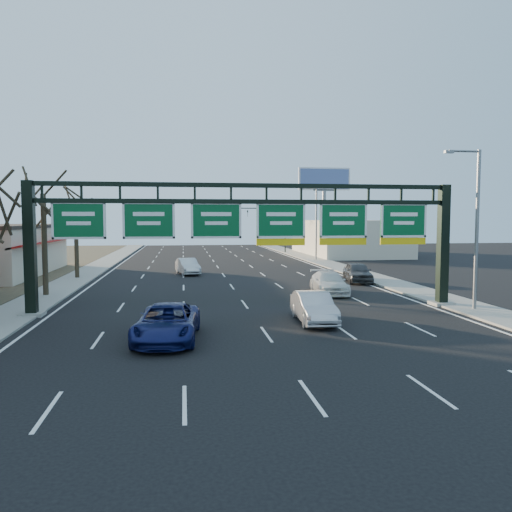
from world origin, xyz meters
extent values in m
plane|color=black|center=(0.00, 0.00, 0.00)|extent=(160.00, 160.00, 0.00)
cube|color=gray|center=(-12.80, 20.00, 0.06)|extent=(3.00, 120.00, 0.12)
cube|color=gray|center=(12.80, 20.00, 0.06)|extent=(3.00, 120.00, 0.12)
cube|color=white|center=(0.00, 20.00, 0.01)|extent=(21.60, 120.00, 0.01)
cube|color=black|center=(-11.70, 8.00, 3.60)|extent=(0.55, 0.55, 7.20)
cube|color=gray|center=(-11.70, 8.00, 0.10)|extent=(1.20, 1.20, 0.20)
cube|color=black|center=(11.70, 8.00, 3.60)|extent=(0.55, 0.55, 7.20)
cube|color=gray|center=(11.70, 8.00, 0.10)|extent=(1.20, 1.20, 0.20)
cube|color=black|center=(0.00, 8.00, 7.05)|extent=(23.40, 0.25, 0.25)
cube|color=black|center=(0.00, 8.00, 6.15)|extent=(23.40, 0.25, 0.25)
cube|color=#054F25|center=(-9.17, 8.00, 5.10)|extent=(2.80, 0.10, 2.00)
cube|color=#054F25|center=(-5.50, 8.00, 5.10)|extent=(2.80, 0.10, 2.00)
cube|color=#054F25|center=(-1.83, 8.00, 5.10)|extent=(2.80, 0.10, 2.00)
cube|color=#054F25|center=(1.83, 8.00, 5.10)|extent=(2.80, 0.10, 2.00)
cube|color=yellow|center=(1.83, 8.00, 3.88)|extent=(2.80, 0.10, 0.40)
cube|color=#054F25|center=(5.50, 8.00, 5.10)|extent=(2.80, 0.10, 2.00)
cube|color=yellow|center=(5.50, 8.00, 3.88)|extent=(2.80, 0.10, 0.40)
cube|color=#054F25|center=(9.17, 8.00, 5.10)|extent=(2.80, 0.10, 2.00)
cube|color=yellow|center=(9.17, 8.00, 3.88)|extent=(2.80, 0.10, 0.40)
cube|color=#A61310|center=(-16.40, 29.00, 3.00)|extent=(1.20, 18.00, 0.40)
cube|color=beige|center=(20.00, 50.00, 2.50)|extent=(12.00, 20.00, 5.00)
cylinder|color=#32281C|center=(-12.80, 15.00, 3.54)|extent=(0.36, 0.36, 6.84)
cylinder|color=#32281C|center=(-12.80, 25.00, 3.35)|extent=(0.36, 0.36, 6.46)
cylinder|color=slate|center=(12.60, 6.00, 4.62)|extent=(0.20, 0.20, 9.00)
cylinder|color=slate|center=(11.70, 6.00, 9.02)|extent=(1.80, 0.12, 0.12)
cube|color=slate|center=(10.80, 6.00, 8.97)|extent=(0.50, 0.22, 0.15)
cylinder|color=slate|center=(12.60, 40.00, 4.62)|extent=(0.20, 0.20, 9.00)
cylinder|color=slate|center=(11.70, 40.00, 9.02)|extent=(1.80, 0.12, 0.12)
cube|color=slate|center=(10.80, 40.00, 8.97)|extent=(0.50, 0.22, 0.15)
cylinder|color=slate|center=(15.00, 45.00, 4.50)|extent=(0.50, 0.50, 9.00)
cube|color=slate|center=(15.00, 45.00, 9.00)|extent=(3.00, 0.30, 0.20)
cube|color=white|center=(15.00, 45.00, 10.50)|extent=(7.00, 0.30, 3.00)
cube|color=#5266A4|center=(15.00, 44.80, 10.50)|extent=(6.60, 0.05, 2.60)
cylinder|color=black|center=(11.80, 55.00, 3.50)|extent=(0.18, 0.18, 7.00)
cylinder|color=black|center=(8.00, 55.00, 6.80)|extent=(7.60, 0.14, 0.14)
imported|color=black|center=(6.00, 55.00, 6.00)|extent=(0.20, 0.20, 1.00)
imported|color=black|center=(2.00, 55.00, 6.00)|extent=(0.54, 0.54, 1.62)
imported|color=#131954|center=(-4.38, 1.50, 0.76)|extent=(3.02, 5.71, 1.53)
imported|color=#ADADB2|center=(2.79, 4.27, 0.76)|extent=(1.78, 4.66, 1.52)
imported|color=silver|center=(6.36, 13.56, 0.75)|extent=(2.52, 5.30, 1.49)
imported|color=#3C3D41|center=(10.50, 19.30, 0.82)|extent=(2.67, 5.05, 1.64)
imported|color=silver|center=(-3.27, 27.14, 0.74)|extent=(2.44, 4.74, 1.49)
camera|label=1|loc=(-3.66, -19.79, 5.18)|focal=35.00mm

